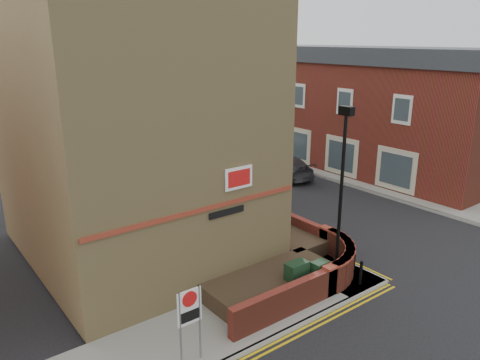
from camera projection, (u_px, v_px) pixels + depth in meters
name	position (u px, v px, depth m)	size (l,w,h in m)	color
ground	(330.00, 311.00, 15.29)	(120.00, 120.00, 0.00)	black
pavement_corner	(216.00, 326.00, 14.37)	(13.00, 3.00, 0.12)	gray
pavement_main	(155.00, 182.00, 28.58)	(2.00, 32.00, 0.12)	gray
pavement_far	(317.00, 164.00, 32.69)	(4.00, 40.00, 0.12)	gray
kerb_side	(246.00, 351.00, 13.23)	(13.00, 0.15, 0.12)	gray
kerb_main_near	(170.00, 180.00, 29.16)	(0.15, 32.00, 0.12)	gray
kerb_main_far	(296.00, 169.00, 31.53)	(0.15, 40.00, 0.12)	gray
yellow_lines_side	(251.00, 357.00, 13.06)	(13.00, 0.28, 0.01)	gold
yellow_lines_main	(173.00, 180.00, 29.32)	(0.28, 32.00, 0.01)	gold
corner_building	(131.00, 101.00, 17.88)	(8.95, 10.40, 13.60)	tan
garden_wall	(279.00, 281.00, 17.18)	(6.80, 6.00, 1.20)	maroon
lamppost	(341.00, 195.00, 16.15)	(0.25, 0.50, 6.30)	black
utility_cabinet_large	(296.00, 278.00, 15.89)	(0.80, 0.45, 1.20)	black
utility_cabinet_small	(319.00, 276.00, 16.14)	(0.55, 0.40, 1.10)	black
bollard_near	(361.00, 273.00, 16.59)	(0.11, 0.11, 0.90)	black
bollard_far	(354.00, 260.00, 17.54)	(0.11, 0.11, 0.90)	black
zone_sign	(190.00, 313.00, 12.28)	(0.72, 0.07, 2.20)	slate
far_terrace	(294.00, 99.00, 35.43)	(5.40, 30.40, 8.00)	maroon
far_terrace_cream	(162.00, 80.00, 51.37)	(5.40, 12.40, 8.00)	#BCB79B
tree_near	(167.00, 111.00, 25.73)	(3.64, 3.65, 6.70)	#382B1E
tree_mid	(109.00, 89.00, 31.66)	(4.03, 4.03, 7.42)	#382B1E
tree_far	(71.00, 84.00, 37.82)	(3.81, 3.81, 7.00)	#382B1E
traffic_light_assembly	(101.00, 118.00, 34.84)	(0.20, 0.16, 4.20)	black
silver_car_near	(226.00, 184.00, 26.20)	(1.44, 4.14, 1.36)	#999AA0
red_car_main	(191.00, 165.00, 29.89)	(2.46, 5.33, 1.48)	maroon
grey_car_far	(286.00, 167.00, 29.80)	(1.87, 4.61, 1.34)	#323438
silver_car_far	(236.00, 151.00, 33.90)	(1.50, 3.73, 1.27)	#B0B1B8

